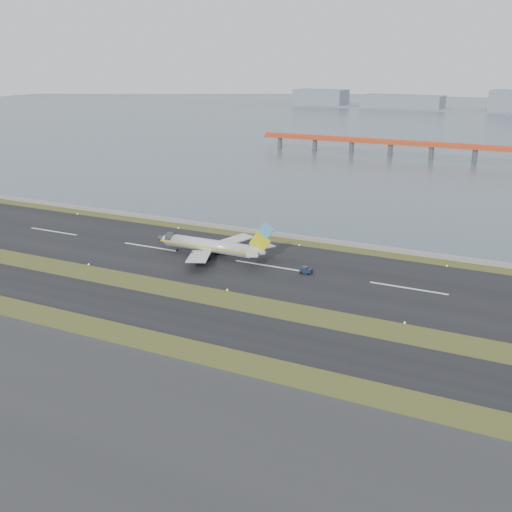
# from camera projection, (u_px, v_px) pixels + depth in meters

# --- Properties ---
(ground) EXTENTS (1000.00, 1000.00, 0.00)m
(ground) POSITION_uv_depth(u_px,v_px,m) (212.00, 300.00, 154.43)
(ground) COLOR #394D1B
(ground) RESTS_ON ground
(apron_strip) EXTENTS (1000.00, 50.00, 0.10)m
(apron_strip) POSITION_uv_depth(u_px,v_px,m) (43.00, 406.00, 107.78)
(apron_strip) COLOR #2D2D30
(apron_strip) RESTS_ON ground
(taxiway_strip) EXTENTS (1000.00, 18.00, 0.10)m
(taxiway_strip) POSITION_uv_depth(u_px,v_px,m) (184.00, 318.00, 144.24)
(taxiway_strip) COLOR black
(taxiway_strip) RESTS_ON ground
(runway_strip) EXTENTS (1000.00, 45.00, 0.10)m
(runway_strip) POSITION_uv_depth(u_px,v_px,m) (267.00, 266.00, 179.85)
(runway_strip) COLOR black
(runway_strip) RESTS_ON ground
(seawall) EXTENTS (1000.00, 2.50, 1.00)m
(seawall) POSITION_uv_depth(u_px,v_px,m) (309.00, 238.00, 205.15)
(seawall) COLOR gray
(seawall) RESTS_ON ground
(bay_water) EXTENTS (1400.00, 800.00, 1.30)m
(bay_water) POSITION_uv_depth(u_px,v_px,m) (492.00, 125.00, 544.48)
(bay_water) COLOR #4C586C
(bay_water) RESTS_ON ground
(red_pier) EXTENTS (260.00, 5.00, 10.20)m
(red_pier) POSITION_uv_depth(u_px,v_px,m) (475.00, 149.00, 355.48)
(red_pier) COLOR #C74522
(red_pier) RESTS_ON ground
(airliner) EXTENTS (38.52, 32.89, 12.80)m
(airliner) POSITION_uv_depth(u_px,v_px,m) (212.00, 246.00, 186.34)
(airliner) COLOR silver
(airliner) RESTS_ON ground
(pushback_tug) EXTENTS (3.19, 1.90, 2.03)m
(pushback_tug) POSITION_uv_depth(u_px,v_px,m) (306.00, 270.00, 173.07)
(pushback_tug) COLOR #151E39
(pushback_tug) RESTS_ON ground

